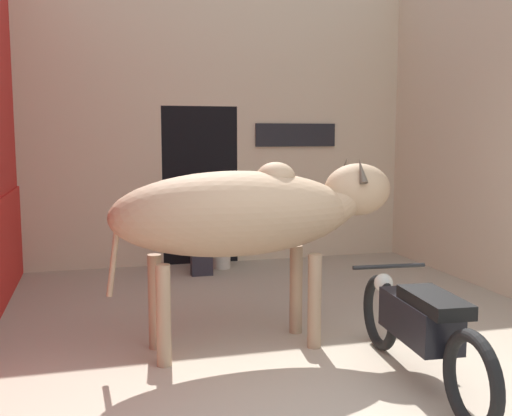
{
  "coord_description": "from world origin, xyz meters",
  "views": [
    {
      "loc": [
        -1.64,
        -3.05,
        1.71
      ],
      "look_at": [
        -0.23,
        2.14,
        1.05
      ],
      "focal_mm": 42.0,
      "sensor_mm": 36.0,
      "label": 1
    }
  ],
  "objects_px": {
    "motorcycle_near": "(419,326)",
    "plastic_stool": "(221,251)",
    "cow": "(250,213)",
    "shopkeeper_seated": "(200,221)"
  },
  "relations": [
    {
      "from": "motorcycle_near",
      "to": "plastic_stool",
      "type": "distance_m",
      "value": 3.94
    },
    {
      "from": "motorcycle_near",
      "to": "plastic_stool",
      "type": "bearing_deg",
      "value": 98.23
    },
    {
      "from": "cow",
      "to": "plastic_stool",
      "type": "relative_size",
      "value": 5.61
    },
    {
      "from": "cow",
      "to": "motorcycle_near",
      "type": "height_order",
      "value": "cow"
    },
    {
      "from": "cow",
      "to": "motorcycle_near",
      "type": "relative_size",
      "value": 1.21
    },
    {
      "from": "cow",
      "to": "plastic_stool",
      "type": "xyz_separation_m",
      "value": [
        0.37,
        2.88,
        -0.86
      ]
    },
    {
      "from": "shopkeeper_seated",
      "to": "plastic_stool",
      "type": "bearing_deg",
      "value": 32.49
    },
    {
      "from": "cow",
      "to": "motorcycle_near",
      "type": "distance_m",
      "value": 1.54
    },
    {
      "from": "shopkeeper_seated",
      "to": "motorcycle_near",
      "type": "bearing_deg",
      "value": -76.66
    },
    {
      "from": "cow",
      "to": "shopkeeper_seated",
      "type": "distance_m",
      "value": 2.72
    }
  ]
}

